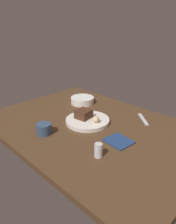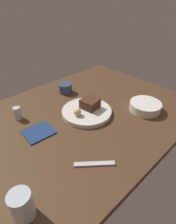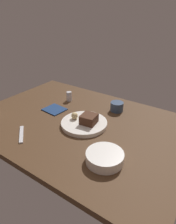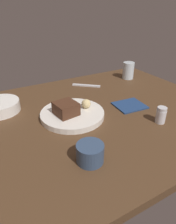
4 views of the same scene
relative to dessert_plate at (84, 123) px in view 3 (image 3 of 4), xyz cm
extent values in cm
cube|color=#4C331E|center=(4.70, -1.17, -2.58)|extent=(120.00, 84.00, 3.00)
cylinder|color=white|center=(0.00, 0.00, 0.00)|extent=(24.93, 24.93, 2.15)
cube|color=#472819|center=(-2.78, -0.48, 3.47)|extent=(8.86, 9.03, 4.79)
sphere|color=#DBC184|center=(6.31, 0.24, 2.93)|extent=(3.71, 3.71, 3.71)
cylinder|color=silver|center=(26.80, -19.95, 1.46)|extent=(3.66, 3.66, 5.08)
cylinder|color=silver|center=(26.80, -19.95, 4.60)|extent=(3.48, 3.48, 1.20)
cylinder|color=white|center=(-23.97, 18.63, 1.12)|extent=(15.94, 15.94, 4.39)
cylinder|color=#334766|center=(-6.49, -25.11, 1.72)|extent=(7.87, 7.87, 5.60)
cube|color=silver|center=(20.48, 25.61, -0.73)|extent=(12.53, 11.17, 0.70)
cube|color=navy|center=(25.54, -4.00, -0.78)|extent=(13.36, 12.00, 0.60)
camera|label=1|loc=(79.96, -79.01, 54.99)|focal=35.13mm
camera|label=2|loc=(54.13, 57.10, 53.55)|focal=30.30mm
camera|label=3|loc=(-56.25, 77.09, 57.98)|focal=33.05mm
camera|label=4|loc=(-28.50, -62.84, 39.15)|focal=32.32mm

